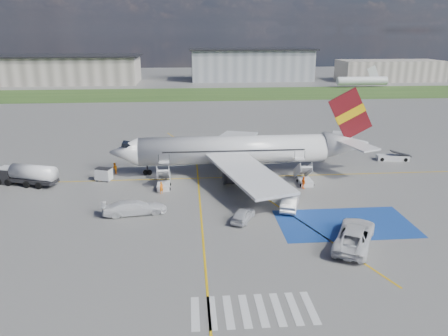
{
  "coord_description": "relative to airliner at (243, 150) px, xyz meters",
  "views": [
    {
      "loc": [
        -6.17,
        -44.71,
        19.35
      ],
      "look_at": [
        -1.97,
        5.31,
        3.5
      ],
      "focal_mm": 35.0,
      "sensor_mm": 36.0,
      "label": 1
    }
  ],
  "objects": [
    {
      "name": "taxiway_line_cross",
      "position": [
        -6.51,
        -24.0,
        -3.39
      ],
      "size": [
        0.2,
        60.0,
        0.01
      ],
      "primitive_type": "cube",
      "color": "gold",
      "rests_on": "ground"
    },
    {
      "name": "belt_loader",
      "position": [
        24.06,
        4.22,
        -3.01
      ],
      "size": [
        5.28,
        2.46,
        1.54
      ],
      "rotation": [
        0.0,
        0.0,
        -0.13
      ],
      "color": "silver",
      "rests_on": "ground"
    },
    {
      "name": "taxiway_line_diag",
      "position": [
        -1.51,
        -2.0,
        -3.39
      ],
      "size": [
        20.71,
        56.45,
        0.01
      ],
      "primitive_type": "cube",
      "rotation": [
        0.0,
        0.0,
        0.35
      ],
      "color": "gold",
      "rests_on": "ground"
    },
    {
      "name": "airstairs_fwd",
      "position": [
        -11.01,
        -5.3,
        -2.77
      ],
      "size": [
        1.9,
        5.2,
        3.6
      ],
      "color": "silver",
      "rests_on": "ground"
    },
    {
      "name": "staging_box",
      "position": [
        8.49,
        -18.0,
        -3.39
      ],
      "size": [
        14.0,
        8.0,
        0.01
      ],
      "primitive_type": "cube",
      "color": "navy",
      "rests_on": "ground"
    },
    {
      "name": "ground",
      "position": [
        -1.51,
        -14.0,
        -3.39
      ],
      "size": [
        400.0,
        400.0,
        0.0
      ],
      "primitive_type": "plane",
      "color": "#60605E",
      "rests_on": "ground"
    },
    {
      "name": "car_silver_a",
      "position": [
        -2.09,
        -16.42,
        -2.7
      ],
      "size": [
        3.3,
        4.38,
        1.39
      ],
      "primitive_type": "imported",
      "rotation": [
        0.0,
        0.0,
        2.67
      ],
      "color": "silver",
      "rests_on": "ground"
    },
    {
      "name": "van_white_a",
      "position": [
        7.75,
        -22.54,
        -2.15
      ],
      "size": [
        5.85,
        7.28,
        2.49
      ],
      "primitive_type": "imported",
      "rotation": [
        0.0,
        0.0,
        2.64
      ],
      "color": "silver",
      "rests_on": "ground"
    },
    {
      "name": "grass_strip",
      "position": [
        -1.51,
        81.0,
        -3.39
      ],
      "size": [
        400.0,
        30.0,
        0.01
      ],
      "primitive_type": "cube",
      "color": "#2D4C1E",
      "rests_on": "ground"
    },
    {
      "name": "van_white_b",
      "position": [
        -13.78,
        -13.62,
        -2.37
      ],
      "size": [
        5.44,
        2.79,
        2.04
      ],
      "primitive_type": "imported",
      "rotation": [
        0.0,
        0.0,
        1.71
      ],
      "color": "silver",
      "rests_on": "ground"
    },
    {
      "name": "gpu_cart",
      "position": [
        -19.17,
        -1.89,
        -2.6
      ],
      "size": [
        2.42,
        1.95,
        1.76
      ],
      "rotation": [
        0.0,
        0.0,
        -0.35
      ],
      "color": "silver",
      "rests_on": "ground"
    },
    {
      "name": "crew_nose",
      "position": [
        -18.1,
        0.81,
        -2.57
      ],
      "size": [
        0.93,
        1.0,
        1.65
      ],
      "primitive_type": "imported",
      "rotation": [
        0.0,
        0.0,
        -1.09
      ],
      "color": "orange",
      "rests_on": "ground"
    },
    {
      "name": "terminal_east",
      "position": [
        73.49,
        114.0,
        0.61
      ],
      "size": [
        40.0,
        16.0,
        8.0
      ],
      "primitive_type": "cube",
      "color": "gray",
      "rests_on": "ground"
    },
    {
      "name": "taxiway_line_main",
      "position": [
        -1.51,
        -2.0,
        -3.39
      ],
      "size": [
        120.0,
        0.2,
        0.01
      ],
      "primitive_type": "cube",
      "color": "gold",
      "rests_on": "ground"
    },
    {
      "name": "crew_aft",
      "position": [
        6.84,
        -7.22,
        -2.59
      ],
      "size": [
        0.57,
        1.0,
        1.6
      ],
      "primitive_type": "imported",
      "rotation": [
        0.0,
        0.0,
        1.77
      ],
      "color": "orange",
      "rests_on": "ground"
    },
    {
      "name": "terminal_west",
      "position": [
        -56.51,
        116.0,
        1.61
      ],
      "size": [
        60.0,
        22.0,
        10.0
      ],
      "primitive_type": "cube",
      "color": "gray",
      "rests_on": "ground"
    },
    {
      "name": "airstairs_aft",
      "position": [
        7.49,
        -5.3,
        -2.77
      ],
      "size": [
        1.9,
        5.2,
        3.6
      ],
      "color": "silver",
      "rests_on": "ground"
    },
    {
      "name": "airliner",
      "position": [
        0.0,
        0.0,
        0.0
      ],
      "size": [
        36.81,
        32.95,
        11.92
      ],
      "color": "silver",
      "rests_on": "ground"
    },
    {
      "name": "car_silver_b",
      "position": [
        3.59,
        -13.63,
        -2.58
      ],
      "size": [
        3.22,
        5.23,
        1.63
      ],
      "primitive_type": "imported",
      "rotation": [
        0.0,
        0.0,
        2.81
      ],
      "color": "#ADAEB4",
      "rests_on": "ground"
    },
    {
      "name": "crosswalk",
      "position": [
        -3.31,
        -32.0,
        -3.39
      ],
      "size": [
        9.0,
        4.0,
        0.01
      ],
      "color": "silver",
      "rests_on": "ground"
    },
    {
      "name": "crew_fwd",
      "position": [
        -11.16,
        -7.48,
        -2.63
      ],
      "size": [
        0.66,
        0.64,
        1.53
      ],
      "primitive_type": "imported",
      "rotation": [
        0.0,
        0.0,
        0.69
      ],
      "color": "orange",
      "rests_on": "ground"
    },
    {
      "name": "fuel_tanker",
      "position": [
        -28.78,
        -2.82,
        -2.21
      ],
      "size": [
        8.46,
        4.85,
        2.81
      ],
      "rotation": [
        0.0,
        0.0,
        -0.35
      ],
      "color": "black",
      "rests_on": "ground"
    },
    {
      "name": "terminal_centre",
      "position": [
        18.49,
        121.0,
        2.61
      ],
      "size": [
        48.0,
        18.0,
        12.0
      ],
      "primitive_type": "cube",
      "color": "gray",
      "rests_on": "ground"
    }
  ]
}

